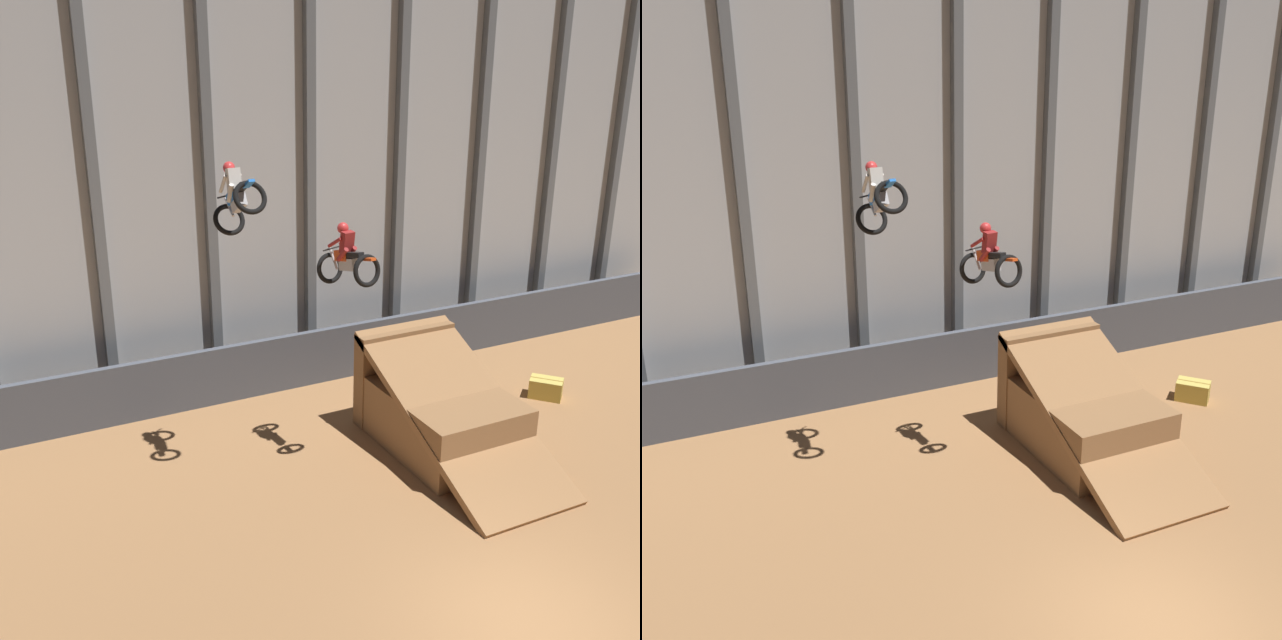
% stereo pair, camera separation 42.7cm
% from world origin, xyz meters
% --- Properties ---
extents(ground_plane, '(60.00, 60.00, 0.00)m').
position_xyz_m(ground_plane, '(0.00, 0.00, 0.00)').
color(ground_plane, '#996B42').
extents(arena_back_wall, '(32.00, 0.40, 11.80)m').
position_xyz_m(arena_back_wall, '(0.00, 11.91, 5.90)').
color(arena_back_wall, '#ADB2B7').
rests_on(arena_back_wall, ground_plane).
extents(lower_barrier, '(31.36, 0.20, 1.66)m').
position_xyz_m(lower_barrier, '(0.00, 10.52, 0.83)').
color(lower_barrier, '#474C56').
rests_on(lower_barrier, ground_plane).
extents(dirt_ramp, '(2.79, 5.71, 2.72)m').
position_xyz_m(dirt_ramp, '(2.28, 5.98, 0.91)').
color(dirt_ramp, olive).
rests_on(dirt_ramp, ground_plane).
extents(rider_bike_left_air, '(0.79, 1.70, 1.68)m').
position_xyz_m(rider_bike_left_air, '(-2.42, 7.10, 6.46)').
color(rider_bike_left_air, black).
extents(rider_bike_right_air, '(0.97, 1.78, 1.57)m').
position_xyz_m(rider_bike_right_air, '(-0.06, 6.52, 4.97)').
color(rider_bike_right_air, black).
extents(hay_bale_trackside, '(1.04, 1.07, 0.57)m').
position_xyz_m(hay_bale_trackside, '(6.57, 6.70, 0.28)').
color(hay_bale_trackside, '#CCB751').
rests_on(hay_bale_trackside, ground_plane).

